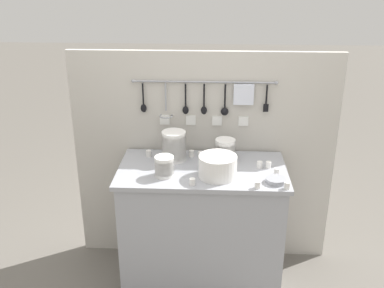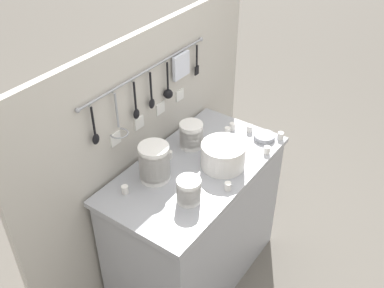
{
  "view_description": "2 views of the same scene",
  "coord_description": "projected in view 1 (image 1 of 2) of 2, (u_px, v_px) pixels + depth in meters",
  "views": [
    {
      "loc": [
        0.07,
        -2.74,
        2.22
      ],
      "look_at": [
        -0.07,
        -0.02,
        1.09
      ],
      "focal_mm": 42.0,
      "sensor_mm": 36.0,
      "label": 1
    },
    {
      "loc": [
        -1.62,
        -1.12,
        2.5
      ],
      "look_at": [
        -0.02,
        0.01,
        1.08
      ],
      "focal_mm": 42.0,
      "sensor_mm": 36.0,
      "label": 2
    }
  ],
  "objects": [
    {
      "name": "ground_plane",
      "position": [
        201.0,
        277.0,
        3.38
      ],
      "size": [
        20.0,
        20.0,
        0.0
      ],
      "primitive_type": "plane",
      "color": "#666059"
    },
    {
      "name": "counter",
      "position": [
        202.0,
        225.0,
        3.2
      ],
      "size": [
        1.14,
        0.61,
        0.91
      ],
      "color": "#9EA0A8",
      "rests_on": "ground"
    },
    {
      "name": "back_wall",
      "position": [
        204.0,
        159.0,
        3.38
      ],
      "size": [
        1.94,
        0.11,
        1.64
      ],
      "color": "#BCB7AD",
      "rests_on": "ground"
    },
    {
      "name": "bowl_stack_tall_left",
      "position": [
        225.0,
        150.0,
        3.12
      ],
      "size": [
        0.14,
        0.14,
        0.16
      ],
      "color": "white",
      "rests_on": "counter"
    },
    {
      "name": "bowl_stack_short_front",
      "position": [
        174.0,
        146.0,
        3.12
      ],
      "size": [
        0.17,
        0.17,
        0.21
      ],
      "color": "white",
      "rests_on": "counter"
    },
    {
      "name": "bowl_stack_wide_centre",
      "position": [
        164.0,
        166.0,
        2.9
      ],
      "size": [
        0.13,
        0.13,
        0.14
      ],
      "color": "white",
      "rests_on": "counter"
    },
    {
      "name": "plate_stack",
      "position": [
        218.0,
        166.0,
        2.89
      ],
      "size": [
        0.25,
        0.25,
        0.14
      ],
      "color": "white",
      "rests_on": "counter"
    },
    {
      "name": "steel_mixing_bowl",
      "position": [
        276.0,
        180.0,
        2.83
      ],
      "size": [
        0.13,
        0.13,
        0.03
      ],
      "color": "#93969E",
      "rests_on": "counter"
    },
    {
      "name": "cup_back_left",
      "position": [
        192.0,
        182.0,
        2.8
      ],
      "size": [
        0.04,
        0.04,
        0.05
      ],
      "color": "white",
      "rests_on": "counter"
    },
    {
      "name": "cup_mid_row",
      "position": [
        268.0,
        165.0,
        3.03
      ],
      "size": [
        0.04,
        0.04,
        0.05
      ],
      "color": "white",
      "rests_on": "counter"
    },
    {
      "name": "cup_edge_near",
      "position": [
        277.0,
        172.0,
        2.93
      ],
      "size": [
        0.04,
        0.04,
        0.05
      ],
      "color": "white",
      "rests_on": "counter"
    },
    {
      "name": "cup_centre",
      "position": [
        201.0,
        155.0,
        3.18
      ],
      "size": [
        0.04,
        0.04,
        0.05
      ],
      "color": "white",
      "rests_on": "counter"
    },
    {
      "name": "cup_by_caddy",
      "position": [
        287.0,
        185.0,
        2.75
      ],
      "size": [
        0.04,
        0.04,
        0.05
      ],
      "color": "white",
      "rests_on": "counter"
    },
    {
      "name": "cup_edge_far",
      "position": [
        191.0,
        153.0,
        3.2
      ],
      "size": [
        0.04,
        0.04,
        0.05
      ],
      "color": "white",
      "rests_on": "counter"
    },
    {
      "name": "cup_back_right",
      "position": [
        149.0,
        153.0,
        3.21
      ],
      "size": [
        0.04,
        0.04,
        0.05
      ],
      "color": "white",
      "rests_on": "counter"
    },
    {
      "name": "cup_front_right",
      "position": [
        260.0,
        165.0,
        3.03
      ],
      "size": [
        0.04,
        0.04,
        0.05
      ],
      "color": "white",
      "rests_on": "counter"
    },
    {
      "name": "cup_beside_plates",
      "position": [
        258.0,
        185.0,
        2.76
      ],
      "size": [
        0.04,
        0.04,
        0.05
      ],
      "color": "white",
      "rests_on": "counter"
    }
  ]
}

